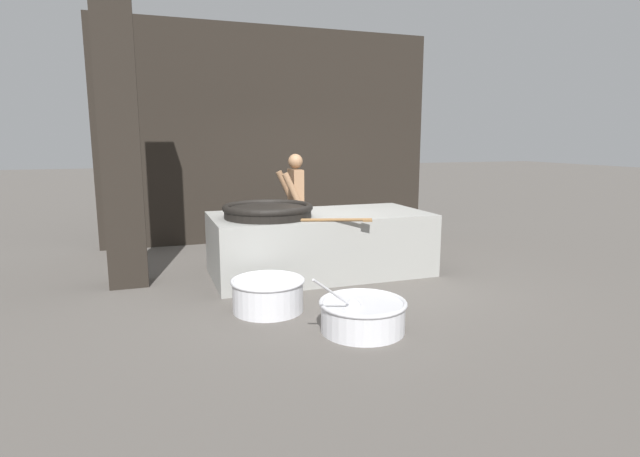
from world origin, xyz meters
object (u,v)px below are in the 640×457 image
Objects in this scene: prep_bowl_meat at (268,293)px; giant_wok_near at (268,210)px; cook at (295,202)px; prep_bowl_vegetables at (363,314)px.

giant_wok_near is at bearing 76.06° from prep_bowl_meat.
prep_bowl_vegetables is at bearing 88.90° from cook.
prep_bowl_vegetables reaches higher than prep_bowl_meat.
giant_wok_near is 1.39m from cook.
giant_wok_near is at bearing 102.30° from prep_bowl_vegetables.
prep_bowl_meat is (-1.02, -2.36, -0.70)m from cook.
prep_bowl_meat is at bearing -103.94° from giant_wok_near.
prep_bowl_vegetables is (-0.27, -3.26, -0.72)m from cook.
cook is at bearing 58.56° from giant_wok_near.
giant_wok_near is 1.45× the size of prep_bowl_meat.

